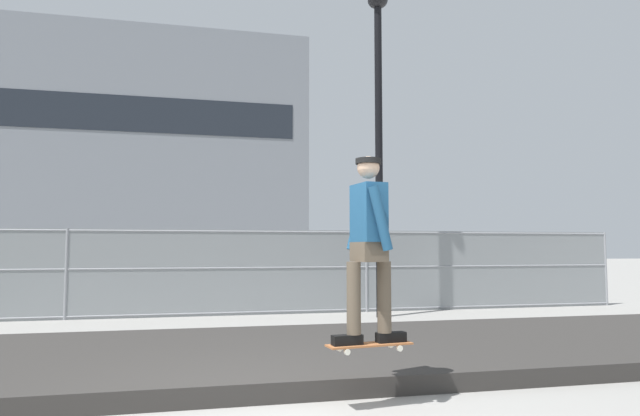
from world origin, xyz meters
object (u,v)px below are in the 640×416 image
object	(u,v)px
skateboard	(369,345)
street_lamp	(379,113)
skater	(369,236)
parked_car_mid	(325,269)
parked_car_near	(109,272)

from	to	relation	value
skateboard	street_lamp	distance (m)	7.61
street_lamp	skateboard	bearing A→B (deg)	-109.95
skater	parked_car_mid	distance (m)	10.71
street_lamp	parked_car_near	world-z (taller)	street_lamp
parked_car_near	parked_car_mid	world-z (taller)	same
street_lamp	parked_car_mid	size ratio (longest dim) A/B	1.55
street_lamp	parked_car_near	distance (m)	8.08
skater	parked_car_mid	world-z (taller)	skater
skater	street_lamp	bearing A→B (deg)	70.05
skater	parked_car_mid	size ratio (longest dim) A/B	0.38
skateboard	parked_car_near	bearing A→B (deg)	109.93
skateboard	skater	world-z (taller)	skater
skater	parked_car_near	world-z (taller)	skater
parked_car_near	parked_car_mid	bearing A→B (deg)	1.61
skateboard	skater	xyz separation A→B (m)	(0.00, 0.00, 0.99)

